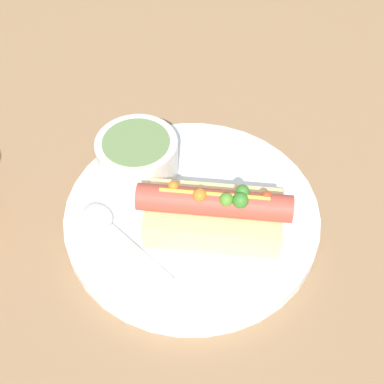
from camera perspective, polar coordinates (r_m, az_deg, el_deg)
ground_plane at (r=0.64m, az=0.00°, el=-3.07°), size 4.00×4.00×0.00m
dinner_plate at (r=0.63m, az=0.00°, el=-2.54°), size 0.30×0.30×0.02m
hot_dog at (r=0.59m, az=2.35°, el=-2.29°), size 0.17×0.12×0.07m
soup_bowl at (r=0.65m, az=-5.84°, el=3.92°), size 0.10×0.10×0.05m
spoon at (r=0.61m, az=-9.01°, el=-3.37°), size 0.08×0.14×0.01m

